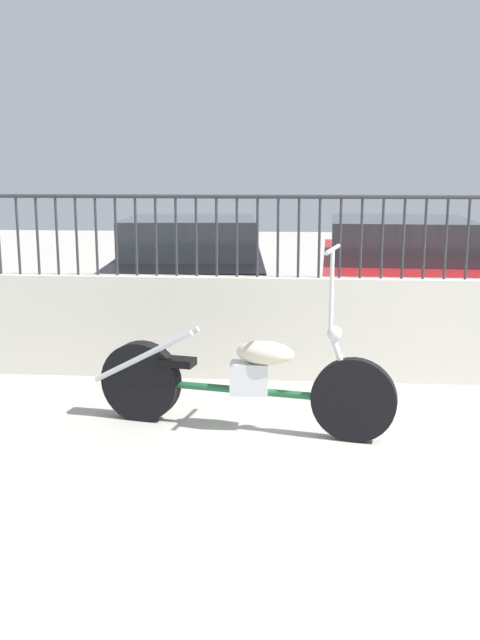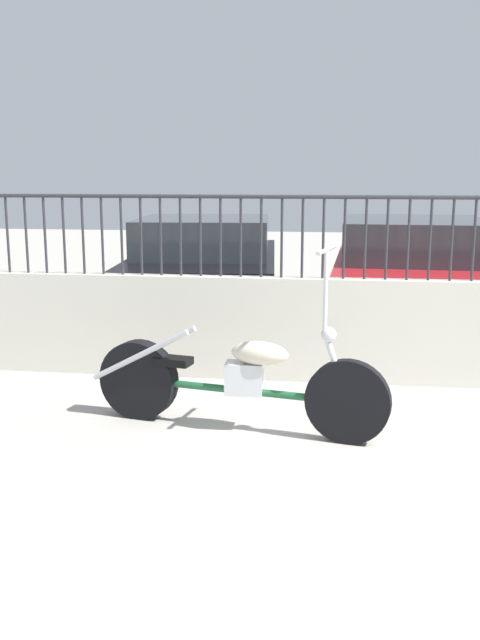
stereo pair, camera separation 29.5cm
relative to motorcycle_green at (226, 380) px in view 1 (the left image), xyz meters
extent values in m
cube|color=beige|center=(1.75, 1.38, 0.11)|extent=(8.66, 0.18, 0.97)
cylinder|color=#2D2D33|center=(-2.11, 1.38, 0.96)|extent=(0.02, 0.02, 0.75)
cylinder|color=#2D2D33|center=(-1.92, 1.38, 0.96)|extent=(0.02, 0.02, 0.75)
cylinder|color=#2D2D33|center=(-1.74, 1.38, 0.96)|extent=(0.02, 0.02, 0.75)
cylinder|color=#2D2D33|center=(-1.55, 1.38, 0.96)|extent=(0.02, 0.02, 0.75)
cylinder|color=#2D2D33|center=(-1.36, 1.38, 0.96)|extent=(0.02, 0.02, 0.75)
cylinder|color=#2D2D33|center=(-1.17, 1.38, 0.96)|extent=(0.02, 0.02, 0.75)
cylinder|color=#2D2D33|center=(-0.98, 1.38, 0.96)|extent=(0.02, 0.02, 0.75)
cylinder|color=#2D2D33|center=(-0.79, 1.38, 0.96)|extent=(0.02, 0.02, 0.75)
cylinder|color=#2D2D33|center=(-0.61, 1.38, 0.96)|extent=(0.02, 0.02, 0.75)
cylinder|color=#2D2D33|center=(-0.42, 1.38, 0.96)|extent=(0.02, 0.02, 0.75)
cylinder|color=#2D2D33|center=(-0.23, 1.38, 0.96)|extent=(0.02, 0.02, 0.75)
cylinder|color=#2D2D33|center=(-0.04, 1.38, 0.96)|extent=(0.02, 0.02, 0.75)
cylinder|color=#2D2D33|center=(0.15, 1.38, 0.96)|extent=(0.02, 0.02, 0.75)
cylinder|color=#2D2D33|center=(0.33, 1.38, 0.96)|extent=(0.02, 0.02, 0.75)
cylinder|color=#2D2D33|center=(0.52, 1.38, 0.96)|extent=(0.02, 0.02, 0.75)
cylinder|color=#2D2D33|center=(0.71, 1.38, 0.96)|extent=(0.02, 0.02, 0.75)
cylinder|color=#2D2D33|center=(0.90, 1.38, 0.96)|extent=(0.02, 0.02, 0.75)
cylinder|color=#2D2D33|center=(1.09, 1.38, 0.96)|extent=(0.02, 0.02, 0.75)
cylinder|color=#2D2D33|center=(1.28, 1.38, 0.96)|extent=(0.02, 0.02, 0.75)
cylinder|color=#2D2D33|center=(1.46, 1.38, 0.96)|extent=(0.02, 0.02, 0.75)
cylinder|color=#2D2D33|center=(1.65, 1.38, 0.96)|extent=(0.02, 0.02, 0.75)
cylinder|color=#2D2D33|center=(1.84, 1.38, 0.96)|extent=(0.02, 0.02, 0.75)
cylinder|color=#2D2D33|center=(2.03, 1.38, 0.96)|extent=(0.02, 0.02, 0.75)
cylinder|color=#2D2D33|center=(1.75, 1.38, 1.32)|extent=(8.66, 0.04, 0.04)
cylinder|color=black|center=(0.94, -0.19, -0.07)|extent=(0.62, 0.21, 0.62)
cylinder|color=black|center=(-0.69, 0.14, -0.07)|extent=(0.64, 0.26, 0.63)
cylinder|color=#1E5933|center=(0.13, -0.03, -0.07)|extent=(1.51, 0.36, 0.06)
cube|color=silver|center=(0.18, -0.04, 0.03)|extent=(0.28, 0.18, 0.24)
ellipsoid|color=beige|center=(0.29, -0.06, 0.23)|extent=(0.47, 0.28, 0.18)
cube|color=black|center=(-0.39, 0.08, 0.11)|extent=(0.31, 0.21, 0.06)
cylinder|color=silver|center=(0.85, -0.18, 0.18)|extent=(0.23, 0.09, 0.51)
sphere|color=silver|center=(0.79, -0.16, 0.41)|extent=(0.11, 0.11, 0.11)
cylinder|color=silver|center=(0.76, -0.16, 0.72)|extent=(0.03, 0.03, 0.58)
cylinder|color=silver|center=(0.76, -0.16, 1.01)|extent=(0.13, 0.52, 0.03)
cylinder|color=silver|center=(-0.65, 0.06, 0.15)|extent=(0.82, 0.21, 0.47)
cylinder|color=silver|center=(-0.62, 0.20, 0.15)|extent=(0.82, 0.21, 0.47)
cylinder|color=black|center=(-1.86, 5.38, -0.06)|extent=(0.17, 0.65, 0.64)
cylinder|color=black|center=(-0.14, 5.53, -0.06)|extent=(0.17, 0.65, 0.64)
cylinder|color=black|center=(-1.65, 2.94, -0.06)|extent=(0.17, 0.65, 0.64)
cylinder|color=black|center=(0.07, 3.09, -0.06)|extent=(0.17, 0.65, 0.64)
cube|color=black|center=(-0.90, 4.24, 0.17)|extent=(2.17, 4.10, 0.62)
cube|color=#2D3338|center=(-0.88, 4.04, 0.73)|extent=(1.81, 2.03, 0.48)
cylinder|color=black|center=(0.96, 5.56, -0.06)|extent=(0.14, 0.64, 0.64)
cylinder|color=black|center=(2.71, 5.49, -0.06)|extent=(0.14, 0.64, 0.64)
cylinder|color=black|center=(0.85, 2.78, -0.06)|extent=(0.14, 0.64, 0.64)
cube|color=#AD191E|center=(1.78, 4.14, 0.18)|extent=(2.04, 4.56, 0.63)
cube|color=#2D3338|center=(1.77, 3.91, 0.74)|extent=(1.76, 2.22, 0.49)
camera|label=1|loc=(0.54, -5.14, 1.52)|focal=40.00mm
camera|label=2|loc=(0.83, -5.11, 1.52)|focal=40.00mm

